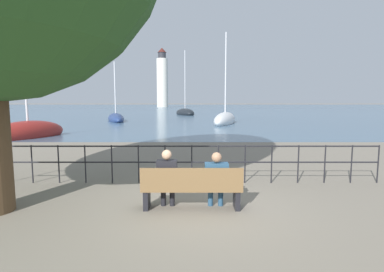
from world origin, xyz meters
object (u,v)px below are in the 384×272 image
(sailboat_2, at_px, (29,131))
(harbor_lighthouse, at_px, (163,80))
(park_bench, at_px, (192,188))
(seated_person_right, at_px, (217,177))
(sailboat_1, at_px, (225,120))
(seated_person_left, at_px, (167,176))
(sailboat_0, at_px, (185,113))
(sailboat_3, at_px, (116,119))

(sailboat_2, height_order, harbor_lighthouse, harbor_lighthouse)
(park_bench, bearing_deg, seated_person_right, 8.80)
(park_bench, bearing_deg, sailboat_1, 82.18)
(park_bench, height_order, seated_person_left, seated_person_left)
(seated_person_left, bearing_deg, sailboat_0, 90.87)
(sailboat_2, bearing_deg, sailboat_0, 99.27)
(seated_person_right, bearing_deg, sailboat_0, 92.12)
(seated_person_left, bearing_deg, sailboat_2, 127.85)
(sailboat_0, xyz_separation_m, sailboat_2, (-9.01, -34.27, 0.05))
(seated_person_left, distance_m, harbor_lighthouse, 133.51)
(sailboat_0, height_order, sailboat_2, sailboat_2)
(seated_person_left, height_order, seated_person_right, seated_person_left)
(seated_person_left, height_order, sailboat_1, sailboat_1)
(seated_person_left, xyz_separation_m, sailboat_0, (-0.71, 46.78, -0.32))
(harbor_lighthouse, bearing_deg, park_bench, -84.14)
(sailboat_1, distance_m, harbor_lighthouse, 109.27)
(harbor_lighthouse, bearing_deg, seated_person_right, -83.92)
(park_bench, bearing_deg, sailboat_0, 91.50)
(park_bench, distance_m, sailboat_1, 25.41)
(seated_person_left, relative_size, seated_person_right, 1.04)
(seated_person_left, relative_size, sailboat_3, 0.16)
(seated_person_right, distance_m, sailboat_0, 46.81)
(park_bench, bearing_deg, seated_person_left, 171.20)
(park_bench, xyz_separation_m, harbor_lighthouse, (-13.59, 132.43, 11.97))
(seated_person_left, xyz_separation_m, seated_person_right, (1.02, 0.00, -0.02))
(park_bench, relative_size, sailboat_0, 0.18)
(park_bench, xyz_separation_m, seated_person_right, (0.51, 0.08, 0.22))
(sailboat_1, height_order, sailboat_2, sailboat_2)
(seated_person_left, xyz_separation_m, sailboat_2, (-9.72, 12.51, -0.27))
(sailboat_2, relative_size, harbor_lighthouse, 0.48)
(sailboat_1, xyz_separation_m, harbor_lighthouse, (-17.05, 107.26, 12.04))
(seated_person_left, height_order, harbor_lighthouse, harbor_lighthouse)
(seated_person_right, bearing_deg, sailboat_3, 108.00)
(sailboat_1, height_order, sailboat_3, sailboat_1)
(sailboat_3, bearing_deg, harbor_lighthouse, 73.95)
(seated_person_right, distance_m, sailboat_1, 25.27)
(seated_person_left, distance_m, sailboat_3, 30.60)
(park_bench, xyz_separation_m, seated_person_left, (-0.51, 0.08, 0.24))
(park_bench, xyz_separation_m, sailboat_2, (-10.24, 12.59, -0.03))
(sailboat_0, bearing_deg, seated_person_right, -107.46)
(sailboat_0, bearing_deg, seated_person_left, -108.72)
(seated_person_left, height_order, sailboat_0, sailboat_0)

